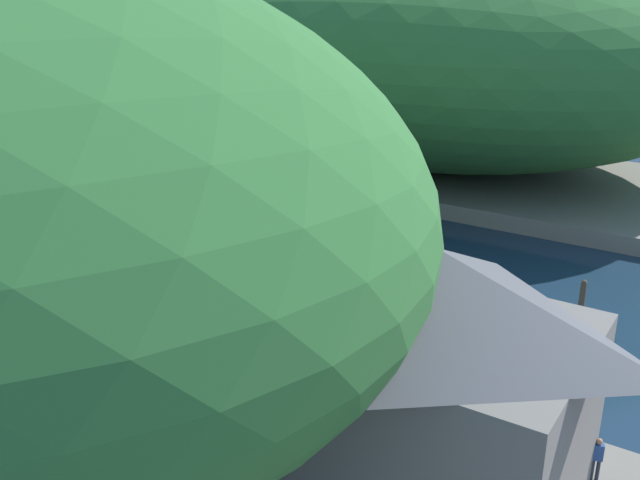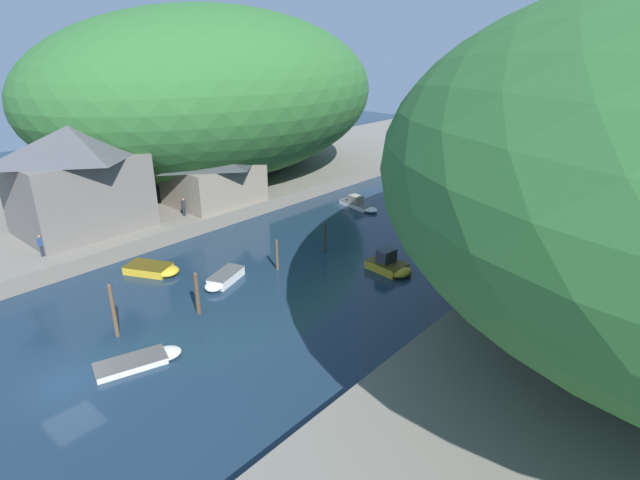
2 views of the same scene
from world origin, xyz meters
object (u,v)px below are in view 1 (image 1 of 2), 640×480
boat_moored_right (103,172)px  boat_yellow_tender (506,378)px  boat_near_quay (499,322)px  boat_small_dinghy (404,242)px  waterfront_building (428,370)px  person_by_boathouse (597,456)px  boat_far_upstream (168,188)px  person_on_quay (303,356)px  channel_buoy_near (346,234)px  boat_navy_launch (177,262)px  boathouse_shed (196,307)px  boat_cabin_cruiser (142,231)px

boat_moored_right → boat_yellow_tender: size_ratio=0.90×
boat_near_quay → boat_small_dinghy: bearing=-148.8°
waterfront_building → person_by_boathouse: bearing=-54.5°
boat_far_upstream → boat_small_dinghy: boat_small_dinghy is taller
boat_far_upstream → person_on_quay: size_ratio=2.11×
waterfront_building → boat_small_dinghy: waterfront_building is taller
channel_buoy_near → person_on_quay: size_ratio=0.46×
waterfront_building → boat_small_dinghy: size_ratio=2.80×
boat_far_upstream → boat_navy_launch: boat_navy_launch is taller
channel_buoy_near → person_on_quay: (-18.89, -9.25, 1.95)m
person_by_boathouse → boathouse_shed: bearing=-11.0°
channel_buoy_near → boat_small_dinghy: bearing=-83.9°
boat_far_upstream → boat_moored_right: size_ratio=0.88×
channel_buoy_near → person_by_boathouse: (-19.04, -21.61, 1.95)m
boat_yellow_tender → channel_buoy_near: channel_buoy_near is taller
waterfront_building → boathouse_shed: waterfront_building is taller
boat_far_upstream → person_by_boathouse: size_ratio=2.11×
boat_cabin_cruiser → person_by_boathouse: 36.23m
boat_navy_launch → boat_cabin_cruiser: bearing=165.1°
person_on_quay → boat_navy_launch: bearing=-31.2°
boat_navy_launch → person_on_quay: (-8.29, -15.63, 1.89)m
person_on_quay → boat_small_dinghy: bearing=-79.2°
boathouse_shed → boat_near_quay: boathouse_shed is taller
waterfront_building → person_on_quay: bearing=64.0°
boat_small_dinghy → boat_yellow_tender: boat_small_dinghy is taller
boat_small_dinghy → boat_navy_launch: size_ratio=0.72×
person_on_quay → channel_buoy_near: bearing=-67.2°
boat_near_quay → boat_small_dinghy: (7.86, 9.69, 0.16)m
boat_moored_right → boat_small_dinghy: boat_small_dinghy is taller
boat_small_dinghy → boat_cabin_cruiser: bearing=-148.6°
boat_moored_right → channel_buoy_near: (-2.38, -28.45, 0.07)m
boat_cabin_cruiser → boat_navy_launch: bearing=-76.1°
boat_near_quay → person_by_boathouse: 14.00m
boat_near_quay → boat_moored_right: (9.77, 42.53, -0.11)m
boat_moored_right → person_by_boathouse: (-21.42, -50.07, 2.02)m
boathouse_shed → channel_buoy_near: (20.38, 4.59, -3.67)m
person_on_quay → person_by_boathouse: (-0.15, -12.36, 0.00)m
boat_near_quay → boat_yellow_tender: size_ratio=0.90×
boat_far_upstream → channel_buoy_near: bearing=-57.7°
boat_far_upstream → channel_buoy_near: 19.72m
boat_near_quay → boat_yellow_tender: boat_near_quay is taller
boathouse_shed → boat_near_quay: (12.99, -9.49, -3.63)m
waterfront_building → boat_cabin_cruiser: waterfront_building is taller
boat_near_quay → person_on_quay: 12.61m
boathouse_shed → boat_moored_right: boathouse_shed is taller
boathouse_shed → boat_yellow_tender: (7.73, -11.76, -3.66)m
person_by_boathouse → person_on_quay: bearing=-16.2°
boathouse_shed → boat_cabin_cruiser: size_ratio=2.38×
boat_near_quay → channel_buoy_near: channel_buoy_near is taller
boat_cabin_cruiser → person_on_quay: person_on_quay is taller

